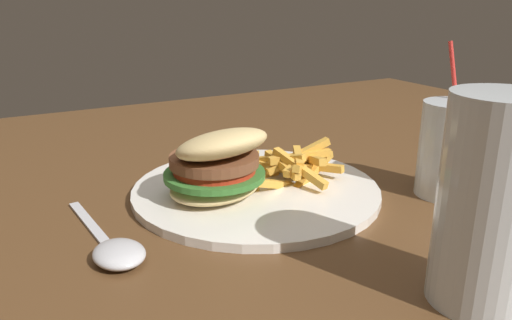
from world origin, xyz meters
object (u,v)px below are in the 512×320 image
Objects in this scene: meal_plate_near at (242,177)px; beer_glass at (490,206)px; juice_glass at (449,153)px; spoon at (116,251)px.

beer_glass reaches higher than meal_plate_near.
juice_glass is at bearing -132.60° from beer_glass.
juice_glass is at bearing 154.22° from meal_plate_near.
meal_plate_near is 0.18m from spoon.
spoon is (0.38, -0.04, -0.05)m from juice_glass.
beer_glass is at bearing 43.90° from spoon.
meal_plate_near is 1.78× the size of beer_glass.
juice_glass reaches higher than beer_glass.
spoon is (0.16, 0.07, -0.02)m from meal_plate_near.
meal_plate_near reaches higher than spoon.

